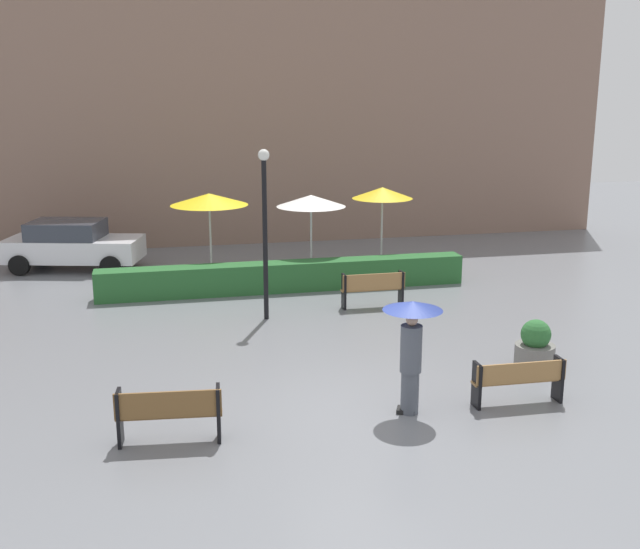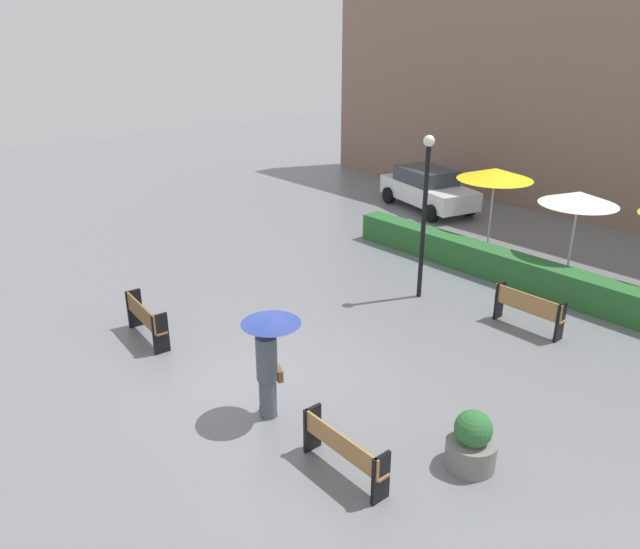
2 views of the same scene
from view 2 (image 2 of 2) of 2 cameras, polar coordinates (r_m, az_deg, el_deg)
ground_plane at (r=12.31m, az=-5.41°, el=-10.63°), size 60.00×60.00×0.00m
bench_near_left at (r=14.35m, az=-16.02°, el=-3.88°), size 1.72×0.53×0.93m
bench_back_row at (r=15.05m, az=18.87°, el=-2.96°), size 1.69×0.33×0.93m
bench_near_right at (r=9.97m, az=2.15°, el=-15.92°), size 1.72×0.39×0.84m
pedestrian_with_umbrella at (r=10.86m, az=-4.79°, el=-7.02°), size 1.06×1.06×2.04m
planter_pot at (r=10.46m, az=13.98°, el=-15.03°), size 0.82×0.82×1.02m
lamp_post at (r=15.55m, az=9.77°, el=6.66°), size 0.28×0.28×4.23m
patio_umbrella_yellow at (r=19.79m, az=16.04°, el=9.01°), size 2.33×2.33×2.60m
patio_umbrella_white at (r=17.92m, az=23.02°, el=6.58°), size 2.09×2.09×2.54m
hedge_strip at (r=17.77m, az=17.01°, el=0.65°), size 10.52×0.70×0.83m
parked_car at (r=24.22m, az=10.02°, el=7.94°), size 4.51×2.80×1.57m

